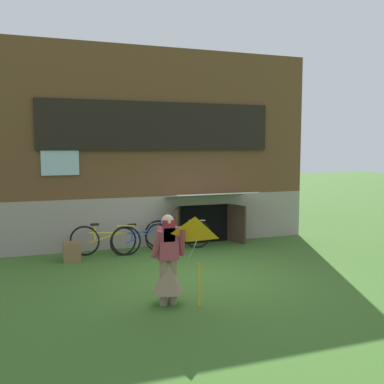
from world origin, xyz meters
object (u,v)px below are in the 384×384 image
kite (195,238)px  wooden_crate (72,252)px  person (168,267)px  bicycle_yellow (105,240)px  bicycle_silver (178,234)px  bicycle_blue (141,238)px

kite → wooden_crate: (-1.60, 3.95, -0.99)m
person → wooden_crate: bearing=94.5°
person → bicycle_yellow: size_ratio=0.92×
bicycle_silver → person: bearing=-90.3°
bicycle_silver → bicycle_yellow: (-1.92, -0.18, -0.00)m
person → wooden_crate: size_ratio=3.39×
kite → bicycle_yellow: size_ratio=0.90×
person → kite: size_ratio=1.03×
kite → bicycle_blue: kite is taller
bicycle_yellow → wooden_crate: bearing=-140.5°
kite → bicycle_blue: bearing=88.6°
kite → bicycle_silver: 4.66m
bicycle_silver → bicycle_yellow: 1.93m
bicycle_yellow → wooden_crate: size_ratio=3.68×
bicycle_blue → wooden_crate: (-1.70, -0.28, -0.14)m
kite → bicycle_yellow: 4.41m
bicycle_yellow → wooden_crate: (-0.82, -0.31, -0.16)m
kite → bicycle_blue: size_ratio=0.91×
kite → wooden_crate: 4.38m
wooden_crate → bicycle_silver: bearing=10.0°
bicycle_silver → wooden_crate: bicycle_silver is taller
wooden_crate → kite: bearing=-68.0°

